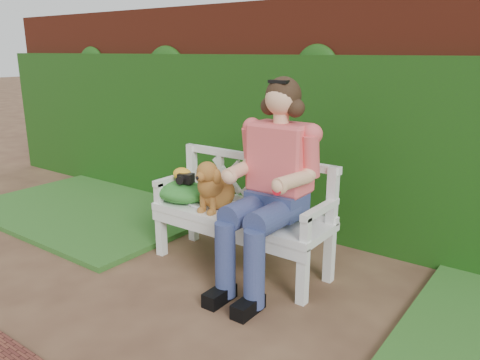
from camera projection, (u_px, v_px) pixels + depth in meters
The scene contains 11 objects.
ground at pixel (212, 312), 3.22m from camera, with size 60.00×60.00×0.00m, color #492E21.
brick_wall at pixel (339, 121), 4.40m from camera, with size 10.00×0.30×2.20m, color maroon.
ivy_hedge at pixel (327, 151), 4.30m from camera, with size 10.00×0.18×1.70m, color #1A500E.
grass_left at pixel (99, 208), 5.28m from camera, with size 2.60×2.00×0.05m, color #22511D.
garden_bench at pixel (240, 240), 3.83m from camera, with size 1.58×0.60×0.48m, color white, non-canonical shape.
seated_woman at pixel (276, 180), 3.47m from camera, with size 0.68×0.91×1.62m, color #F2547A, non-canonical shape.
dog at pixel (216, 184), 3.78m from camera, with size 0.28×0.39×0.43m, color #AA6A2B, non-canonical shape.
tennis_racket at pixel (201, 203), 3.96m from camera, with size 0.54×0.23×0.03m, color white, non-canonical shape.
green_bag at pixel (182, 191), 4.04m from camera, with size 0.50×0.39×0.17m, color #207F2F, non-canonical shape.
camera_item at pixel (186, 178), 3.96m from camera, with size 0.12×0.09×0.08m, color black.
baseball_glove at pixel (182, 174), 4.03m from camera, with size 0.18×0.13×0.11m, color gold.
Camera 1 is at (1.85, -2.19, 1.74)m, focal length 35.00 mm.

